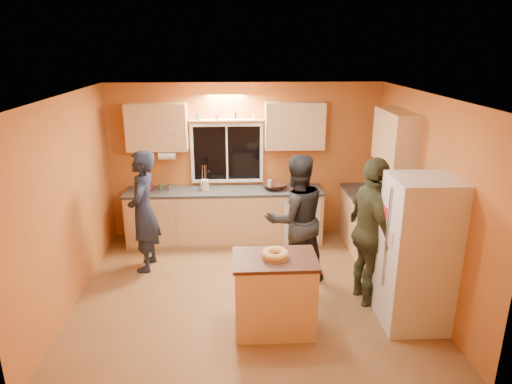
{
  "coord_description": "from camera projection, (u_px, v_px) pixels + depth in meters",
  "views": [
    {
      "loc": [
        -0.19,
        -5.43,
        3.18
      ],
      "look_at": [
        0.1,
        0.4,
        1.28
      ],
      "focal_mm": 32.0,
      "sensor_mm": 36.0,
      "label": 1
    }
  ],
  "objects": [
    {
      "name": "red_box",
      "position": [
        366.0,
        195.0,
        7.12
      ],
      "size": [
        0.18,
        0.14,
        0.07
      ],
      "primitive_type": "cube",
      "rotation": [
        0.0,
        0.0,
        -0.14
      ],
      "color": "#A41929",
      "rests_on": "right_counter"
    },
    {
      "name": "person_right",
      "position": [
        371.0,
        232.0,
        5.65
      ],
      "size": [
        0.61,
        1.17,
        1.91
      ],
      "primitive_type": "imported",
      "rotation": [
        0.0,
        0.0,
        1.7
      ],
      "color": "#313521",
      "rests_on": "ground"
    },
    {
      "name": "potted_plant",
      "position": [
        403.0,
        213.0,
        6.01
      ],
      "size": [
        0.36,
        0.34,
        0.32
      ],
      "primitive_type": "imported",
      "rotation": [
        0.0,
        0.0,
        0.37
      ],
      "color": "gray",
      "rests_on": "right_counter"
    },
    {
      "name": "right_counter",
      "position": [
        383.0,
        242.0,
        6.58
      ],
      "size": [
        0.62,
        1.84,
        0.9
      ],
      "color": "tan",
      "rests_on": "ground"
    },
    {
      "name": "bundt_pastry",
      "position": [
        275.0,
        254.0,
        5.06
      ],
      "size": [
        0.31,
        0.31,
        0.09
      ],
      "primitive_type": "torus",
      "color": "tan",
      "rests_on": "island"
    },
    {
      "name": "person_center",
      "position": [
        296.0,
        219.0,
        6.22
      ],
      "size": [
        1.03,
        0.9,
        1.81
      ],
      "primitive_type": "imported",
      "rotation": [
        0.0,
        0.0,
        3.42
      ],
      "color": "black",
      "rests_on": "ground"
    },
    {
      "name": "room_shell",
      "position": [
        257.0,
        167.0,
        6.05
      ],
      "size": [
        4.54,
        4.04,
        2.61
      ],
      "color": "#C07431",
      "rests_on": "ground"
    },
    {
      "name": "island",
      "position": [
        275.0,
        293.0,
        5.21
      ],
      "size": [
        0.94,
        0.64,
        0.91
      ],
      "rotation": [
        0.0,
        0.0,
        0.0
      ],
      "color": "tan",
      "rests_on": "ground"
    },
    {
      "name": "person_left",
      "position": [
        143.0,
        211.0,
        6.54
      ],
      "size": [
        0.46,
        0.67,
        1.78
      ],
      "primitive_type": "imported",
      "rotation": [
        0.0,
        0.0,
        -1.62
      ],
      "color": "black",
      "rests_on": "ground"
    },
    {
      "name": "utensil_crock",
      "position": [
        205.0,
        185.0,
        7.44
      ],
      "size": [
        0.14,
        0.14,
        0.17
      ],
      "primitive_type": "cylinder",
      "color": "beige",
      "rests_on": "back_counter"
    },
    {
      "name": "refrigerator",
      "position": [
        417.0,
        254.0,
        5.2
      ],
      "size": [
        0.72,
        0.7,
        1.8
      ],
      "primitive_type": "cube",
      "color": "silver",
      "rests_on": "ground"
    },
    {
      "name": "mixing_bowl",
      "position": [
        275.0,
        186.0,
        7.51
      ],
      "size": [
        0.47,
        0.47,
        0.09
      ],
      "primitive_type": "imported",
      "rotation": [
        0.0,
        0.0,
        0.28
      ],
      "color": "#331A11",
      "rests_on": "back_counter"
    },
    {
      "name": "ground",
      "position": [
        250.0,
        291.0,
        6.15
      ],
      "size": [
        4.5,
        4.5,
        0.0
      ],
      "primitive_type": "plane",
      "color": "brown",
      "rests_on": "ground"
    },
    {
      "name": "back_counter",
      "position": [
        247.0,
        215.0,
        7.63
      ],
      "size": [
        4.23,
        0.62,
        0.9
      ],
      "color": "tan",
      "rests_on": "ground"
    }
  ]
}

